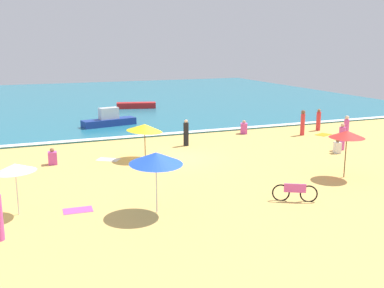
{
  "coord_description": "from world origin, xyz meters",
  "views": [
    {
      "loc": [
        -7.99,
        -22.91,
        6.27
      ],
      "look_at": [
        1.06,
        -0.31,
        0.8
      ],
      "focal_mm": 42.36,
      "sensor_mm": 36.0,
      "label": 1
    }
  ],
  "objects_px": {
    "beach_umbrella_3": "(156,158)",
    "beachgoer_8": "(303,123)",
    "beach_umbrella_4": "(15,168)",
    "beachgoer_2": "(244,128)",
    "beachgoer_1": "(318,120)",
    "small_boat_0": "(136,105)",
    "beachgoer_3": "(186,133)",
    "parked_bicycle": "(295,192)",
    "beachgoer_0": "(337,147)",
    "beachgoer_4": "(346,129)",
    "beach_umbrella_0": "(145,128)",
    "beachgoer_6": "(53,157)",
    "beach_umbrella_2": "(347,134)",
    "small_boat_1": "(109,120)",
    "beachgoer_7": "(342,138)"
  },
  "relations": [
    {
      "from": "beach_umbrella_4",
      "to": "beachgoer_1",
      "type": "bearing_deg",
      "value": 24.75
    },
    {
      "from": "beachgoer_1",
      "to": "beachgoer_6",
      "type": "xyz_separation_m",
      "value": [
        -18.84,
        -2.59,
        -0.38
      ]
    },
    {
      "from": "beach_umbrella_4",
      "to": "beachgoer_2",
      "type": "height_order",
      "value": "beach_umbrella_4"
    },
    {
      "from": "small_boat_0",
      "to": "beachgoer_2",
      "type": "bearing_deg",
      "value": -74.95
    },
    {
      "from": "beachgoer_1",
      "to": "beach_umbrella_0",
      "type": "bearing_deg",
      "value": -166.91
    },
    {
      "from": "parked_bicycle",
      "to": "beachgoer_0",
      "type": "relative_size",
      "value": 1.88
    },
    {
      "from": "parked_bicycle",
      "to": "beachgoer_2",
      "type": "height_order",
      "value": "beachgoer_2"
    },
    {
      "from": "beachgoer_2",
      "to": "beachgoer_3",
      "type": "distance_m",
      "value": 5.55
    },
    {
      "from": "beachgoer_4",
      "to": "small_boat_1",
      "type": "distance_m",
      "value": 17.05
    },
    {
      "from": "beach_umbrella_3",
      "to": "beachgoer_8",
      "type": "relative_size",
      "value": 1.36
    },
    {
      "from": "beachgoer_7",
      "to": "beach_umbrella_2",
      "type": "bearing_deg",
      "value": -128.4
    },
    {
      "from": "beachgoer_4",
      "to": "beachgoer_8",
      "type": "bearing_deg",
      "value": 120.2
    },
    {
      "from": "beach_umbrella_4",
      "to": "beachgoer_0",
      "type": "relative_size",
      "value": 2.47
    },
    {
      "from": "beach_umbrella_2",
      "to": "beachgoer_4",
      "type": "distance_m",
      "value": 8.71
    },
    {
      "from": "beachgoer_2",
      "to": "beach_umbrella_0",
      "type": "bearing_deg",
      "value": -153.34
    },
    {
      "from": "beach_umbrella_0",
      "to": "beachgoer_2",
      "type": "bearing_deg",
      "value": 26.66
    },
    {
      "from": "beachgoer_0",
      "to": "small_boat_0",
      "type": "xyz_separation_m",
      "value": [
        -6.21,
        21.63,
        -0.01
      ]
    },
    {
      "from": "beach_umbrella_0",
      "to": "beach_umbrella_3",
      "type": "distance_m",
      "value": 8.2
    },
    {
      "from": "beachgoer_8",
      "to": "beach_umbrella_2",
      "type": "bearing_deg",
      "value": -114.03
    },
    {
      "from": "parked_bicycle",
      "to": "small_boat_1",
      "type": "relative_size",
      "value": 0.38
    },
    {
      "from": "beach_umbrella_4",
      "to": "beachgoer_0",
      "type": "xyz_separation_m",
      "value": [
        17.39,
        3.4,
        -1.43
      ]
    },
    {
      "from": "beachgoer_2",
      "to": "small_boat_1",
      "type": "distance_m",
      "value": 10.27
    },
    {
      "from": "beach_umbrella_0",
      "to": "beachgoer_8",
      "type": "bearing_deg",
      "value": 10.67
    },
    {
      "from": "small_boat_0",
      "to": "beachgoer_0",
      "type": "bearing_deg",
      "value": -73.98
    },
    {
      "from": "beachgoer_7",
      "to": "small_boat_1",
      "type": "distance_m",
      "value": 16.96
    },
    {
      "from": "beach_umbrella_4",
      "to": "beachgoer_2",
      "type": "distance_m",
      "value": 18.44
    },
    {
      "from": "beach_umbrella_4",
      "to": "beachgoer_2",
      "type": "relative_size",
      "value": 2.2
    },
    {
      "from": "beach_umbrella_0",
      "to": "beachgoer_1",
      "type": "xyz_separation_m",
      "value": [
        13.99,
        3.25,
        -0.99
      ]
    },
    {
      "from": "beachgoer_2",
      "to": "beachgoer_8",
      "type": "relative_size",
      "value": 0.55
    },
    {
      "from": "beach_umbrella_0",
      "to": "beachgoer_3",
      "type": "bearing_deg",
      "value": 33.76
    },
    {
      "from": "beach_umbrella_4",
      "to": "beachgoer_3",
      "type": "xyz_separation_m",
      "value": [
        9.95,
        8.46,
        -1.03
      ]
    },
    {
      "from": "beachgoer_1",
      "to": "small_boat_0",
      "type": "height_order",
      "value": "beachgoer_1"
    },
    {
      "from": "beachgoer_1",
      "to": "beachgoer_3",
      "type": "bearing_deg",
      "value": -174.27
    },
    {
      "from": "beach_umbrella_3",
      "to": "beach_umbrella_2",
      "type": "bearing_deg",
      "value": 6.33
    },
    {
      "from": "beach_umbrella_3",
      "to": "beachgoer_4",
      "type": "relative_size",
      "value": 1.43
    },
    {
      "from": "beach_umbrella_4",
      "to": "parked_bicycle",
      "type": "height_order",
      "value": "beach_umbrella_4"
    },
    {
      "from": "beachgoer_2",
      "to": "beachgoer_4",
      "type": "xyz_separation_m",
      "value": [
        5.02,
        -4.59,
        0.39
      ]
    },
    {
      "from": "beachgoer_4",
      "to": "beachgoer_1",
      "type": "bearing_deg",
      "value": 81.13
    },
    {
      "from": "small_boat_0",
      "to": "beachgoer_8",
      "type": "bearing_deg",
      "value": -65.83
    },
    {
      "from": "parked_bicycle",
      "to": "small_boat_0",
      "type": "distance_m",
      "value": 27.63
    },
    {
      "from": "beach_umbrella_3",
      "to": "beachgoer_6",
      "type": "xyz_separation_m",
      "value": [
        -3.01,
        8.65,
        -1.74
      ]
    },
    {
      "from": "beach_umbrella_2",
      "to": "beachgoer_4",
      "type": "bearing_deg",
      "value": 49.4
    },
    {
      "from": "beach_umbrella_3",
      "to": "beachgoer_4",
      "type": "height_order",
      "value": "beach_umbrella_3"
    },
    {
      "from": "beach_umbrella_4",
      "to": "beachgoer_1",
      "type": "relative_size",
      "value": 1.34
    },
    {
      "from": "beachgoer_3",
      "to": "small_boat_0",
      "type": "height_order",
      "value": "beachgoer_3"
    },
    {
      "from": "beach_umbrella_2",
      "to": "beachgoer_8",
      "type": "height_order",
      "value": "beach_umbrella_2"
    },
    {
      "from": "beachgoer_6",
      "to": "small_boat_0",
      "type": "distance_m",
      "value": 20.35
    },
    {
      "from": "beach_umbrella_2",
      "to": "beachgoer_3",
      "type": "relative_size",
      "value": 1.37
    },
    {
      "from": "small_boat_0",
      "to": "beachgoer_4",
      "type": "bearing_deg",
      "value": -64.97
    },
    {
      "from": "beach_umbrella_3",
      "to": "small_boat_1",
      "type": "bearing_deg",
      "value": 83.88
    }
  ]
}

